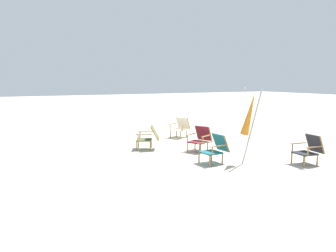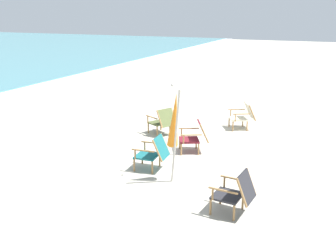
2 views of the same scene
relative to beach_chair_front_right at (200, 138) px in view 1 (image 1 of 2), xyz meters
name	(u,v)px [view 1 (image 1 of 2)]	position (x,y,z in m)	size (l,w,h in m)	color
ground_plane	(206,148)	(0.28, -0.41, -0.43)	(80.00, 80.00, 0.00)	#B7AF9E
beach_chair_front_right	(200,138)	(0.00, 0.00, 0.00)	(0.83, 0.90, 0.80)	maroon
beach_chair_back_right	(149,137)	(1.00, 1.35, 0.00)	(0.86, 0.93, 0.79)	#515B33
beach_chair_far_center	(181,127)	(2.49, -0.67, 0.00)	(0.85, 0.91, 0.80)	beige
beach_chair_mid_center	(309,149)	(-2.74, -1.71, 0.00)	(0.65, 0.75, 0.81)	#28282D
beach_chair_front_left	(215,148)	(-1.48, 0.47, 0.00)	(0.63, 0.76, 0.80)	#196066
umbrella_furled_orange	(250,114)	(-2.00, -0.25, 0.94)	(0.50, 0.47, 2.09)	#B7B2A8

